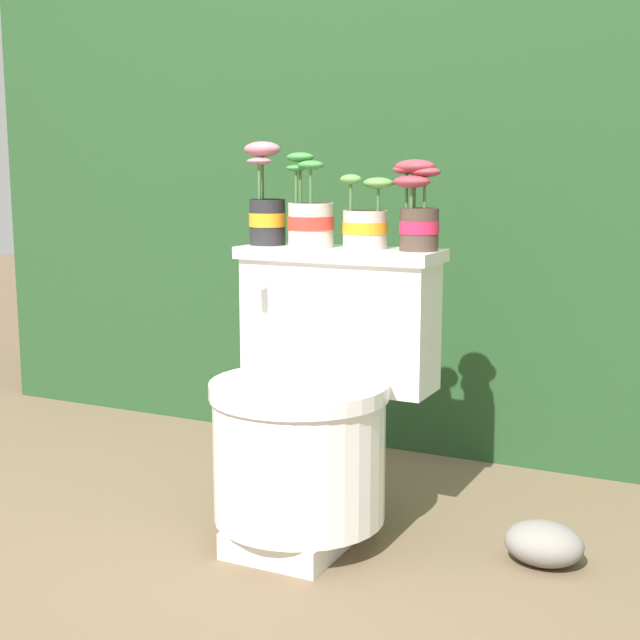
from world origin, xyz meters
TOP-DOWN VIEW (x-y plane):
  - ground_plane at (0.00, 0.00)m, footprint 12.00×12.00m
  - hedge_backdrop at (0.00, 1.08)m, footprint 3.09×0.73m
  - toilet at (0.07, 0.02)m, footprint 0.51×0.52m
  - potted_plant_left at (-0.13, 0.17)m, footprint 0.11×0.09m
  - potted_plant_midleft at (0.00, 0.16)m, footprint 0.12×0.12m
  - potted_plant_middle at (0.14, 0.18)m, footprint 0.13×0.11m
  - potted_plant_midright at (0.27, 0.18)m, footprint 0.12×0.10m
  - garden_stone at (0.62, 0.08)m, footprint 0.18×0.14m

SIDE VIEW (x-z plane):
  - ground_plane at x=0.00m, z-range 0.00..0.00m
  - garden_stone at x=0.62m, z-range 0.00..0.10m
  - toilet at x=0.07m, z-range -0.04..0.64m
  - potted_plant_middle at x=0.14m, z-range 0.65..0.83m
  - potted_plant_midleft at x=0.00m, z-range 0.64..0.87m
  - potted_plant_left at x=-0.13m, z-range 0.65..0.91m
  - potted_plant_midright at x=0.27m, z-range 0.67..0.88m
  - hedge_backdrop at x=0.00m, z-range 0.00..1.71m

